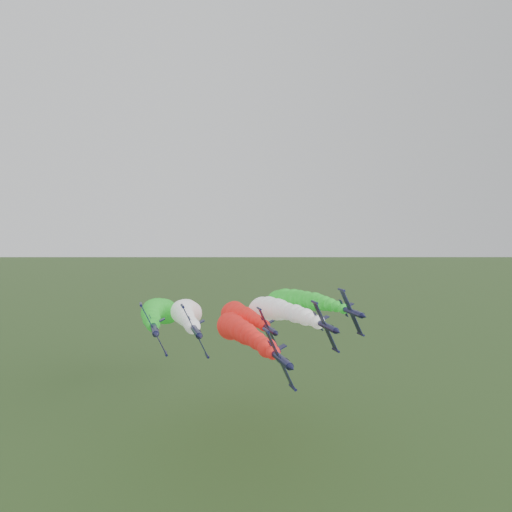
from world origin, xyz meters
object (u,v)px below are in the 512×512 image
object	(u,v)px
jet_lead	(234,327)
jet_inner_left	(186,312)
jet_inner_right	(267,310)
jet_outer_right	(286,302)
jet_outer_left	(160,311)
jet_trail	(235,313)

from	to	relation	value
jet_lead	jet_inner_left	xyz separation A→B (m)	(-10.18, 13.82, 1.74)
jet_inner_right	jet_outer_right	size ratio (longest dim) A/B	1.00
jet_inner_right	jet_inner_left	bearing A→B (deg)	175.14
jet_outer_left	jet_lead	bearing A→B (deg)	-42.88
jet_lead	jet_outer_left	bearing A→B (deg)	137.12
jet_lead	jet_outer_left	distance (m)	23.06
jet_inner_right	jet_trail	bearing A→B (deg)	108.87
jet_lead	jet_trail	xyz separation A→B (m)	(6.46, 27.94, -1.65)
jet_inner_left	jet_inner_right	size ratio (longest dim) A/B	1.00
jet_trail	jet_outer_right	bearing A→B (deg)	-38.39
jet_outer_right	jet_trail	distance (m)	17.22
jet_lead	jet_trail	bearing A→B (deg)	76.99
jet_inner_right	jet_trail	size ratio (longest dim) A/B	1.00
jet_outer_left	jet_inner_left	bearing A→B (deg)	-15.22
jet_inner_right	jet_outer_right	world-z (taller)	jet_outer_right
jet_lead	jet_inner_right	bearing A→B (deg)	45.04
jet_inner_left	jet_trail	size ratio (longest dim) A/B	1.00
jet_outer_left	jet_outer_right	world-z (taller)	jet_outer_right
jet_outer_left	jet_outer_right	size ratio (longest dim) A/B	1.00
jet_inner_right	jet_outer_right	distance (m)	9.52
jet_lead	jet_trail	size ratio (longest dim) A/B	0.99
jet_inner_left	jet_inner_right	xyz separation A→B (m)	(22.11, -1.88, 0.02)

